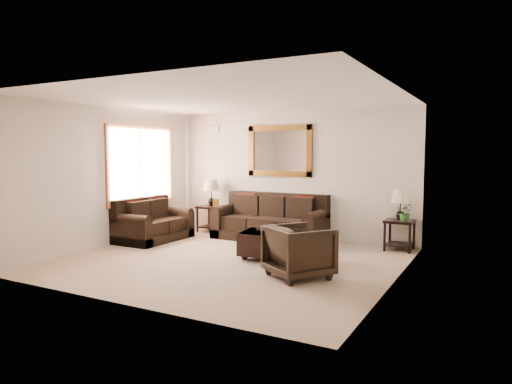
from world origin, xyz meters
The scene contains 11 objects.
room centered at (0.00, 0.00, 1.35)m, with size 5.51×5.01×2.71m.
window centered at (-2.70, 0.90, 1.55)m, with size 0.07×1.96×1.66m.
mirror centered at (-0.21, 2.47, 1.85)m, with size 1.50×0.06×1.10m.
air_vent centered at (-1.90, 2.48, 2.35)m, with size 0.25×0.02×0.18m, color #999999.
sofa centered at (-0.21, 2.04, 0.34)m, with size 2.32×1.00×0.95m.
loveseat centered at (-2.32, 0.77, 0.32)m, with size 0.93×1.56×0.88m.
end_table_left centered at (-1.78, 2.18, 0.79)m, with size 0.55×0.55×1.21m.
end_table_right centered at (2.40, 2.20, 0.75)m, with size 0.52×0.52×1.14m.
coffee_table centered at (0.78, 0.46, 0.29)m, with size 1.47×0.93×0.58m.
armchair centered at (1.48, -0.40, 0.42)m, with size 0.82×0.77×0.84m, color black.
potted_plant centered at (2.51, 2.11, 0.70)m, with size 0.30×0.33×0.26m, color #26591E.
Camera 1 is at (4.02, -6.44, 1.82)m, focal length 32.00 mm.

